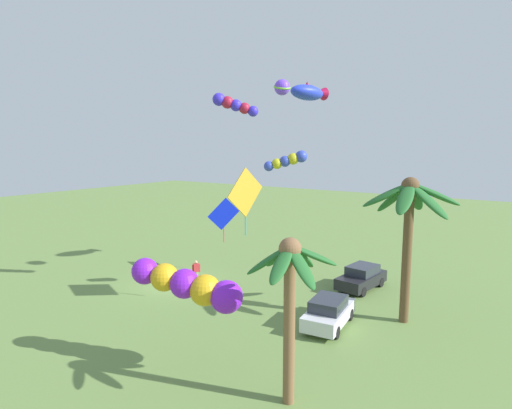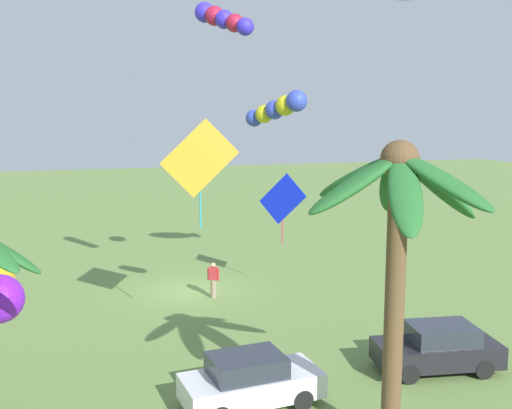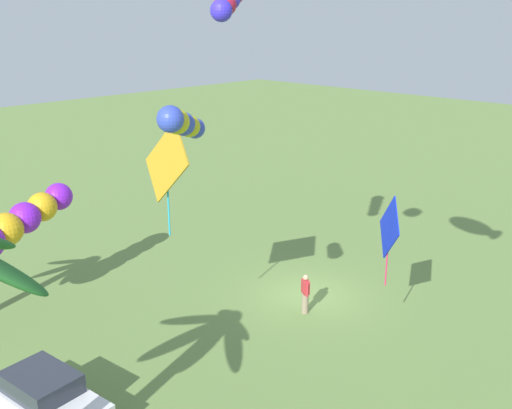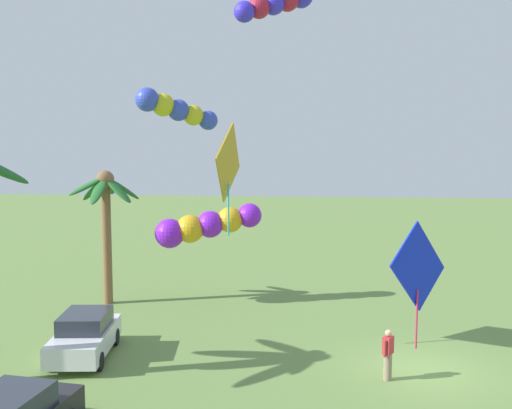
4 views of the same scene
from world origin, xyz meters
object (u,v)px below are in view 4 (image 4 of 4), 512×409
Objects in this scene: palm_tree_0 at (106,206)px; kite_diamond_6 at (228,165)px; parked_car_0 at (85,335)px; kite_tube_1 at (205,225)px; kite_tube_0 at (277,3)px; spectator_0 at (388,354)px; kite_tube_5 at (175,109)px; kite_diamond_4 at (418,269)px.

kite_diamond_6 is (-6.30, -6.38, 2.13)m from palm_tree_0.
parked_car_0 is 1.08× the size of kite_diamond_6.
kite_tube_1 is at bearing -22.88° from parked_car_0.
kite_tube_0 is 5.31m from kite_diamond_6.
kite_tube_0 is at bearing 84.61° from spectator_0.
kite_diamond_6 is (2.36, -1.24, -1.71)m from kite_tube_5.
kite_tube_0 is 0.50× the size of kite_tube_1.
kite_diamond_6 is at bearing -85.37° from parked_car_0.
kite_diamond_4 is 7.59m from kite_diamond_6.
palm_tree_0 is at bearing 12.41° from parked_car_0.
kite_diamond_4 is 0.87× the size of kite_diamond_6.
parked_car_0 is 7.62m from kite_diamond_6.
spectator_0 is (-7.83, -11.51, -3.62)m from palm_tree_0.
kite_diamond_6 reaches higher than kite_tube_1.
kite_diamond_4 is (-4.41, -10.28, 3.46)m from parked_car_0.
spectator_0 is at bearing -95.39° from kite_tube_0.
kite_tube_0 is (0.33, 3.47, 10.65)m from spectator_0.
kite_tube_1 is at bearing 41.09° from spectator_0.
palm_tree_0 reaches higher than parked_car_0.
kite_tube_0 is at bearing -133.03° from palm_tree_0.
kite_tube_1 is 1.43× the size of kite_diamond_4.
kite_diamond_6 is (1.20, 1.66, -4.90)m from kite_tube_0.
kite_diamond_6 is (-6.59, -1.95, 2.99)m from kite_tube_1.
spectator_0 is at bearing -124.24° from palm_tree_0.
kite_tube_0 is at bearing -125.92° from kite_diamond_6.
kite_diamond_4 is at bearing -134.13° from kite_tube_0.
palm_tree_0 is 1.30× the size of kite_tube_1.
kite_diamond_6 is at bearing -27.76° from kite_tube_5.
kite_tube_0 is at bearing -155.13° from kite_tube_1.
kite_diamond_6 is (1.53, 5.13, 5.75)m from spectator_0.
palm_tree_0 is 3.80× the size of spectator_0.
kite_diamond_6 reaches higher than kite_diamond_4.
palm_tree_0 is at bearing 93.78° from kite_tube_1.
parked_car_0 is 0.87× the size of kite_tube_1.
parked_car_0 is 8.10m from kite_tube_1.
kite_tube_1 is at bearing 24.87° from kite_tube_0.
parked_car_0 is at bearing -167.59° from palm_tree_0.
kite_tube_0 reaches higher than kite_tube_1.
parked_car_0 is 1.75× the size of kite_tube_0.
kite_diamond_6 is at bearing 73.38° from spectator_0.
kite_tube_0 is 11.66m from kite_tube_1.
spectator_0 is 0.72× the size of kite_tube_5.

